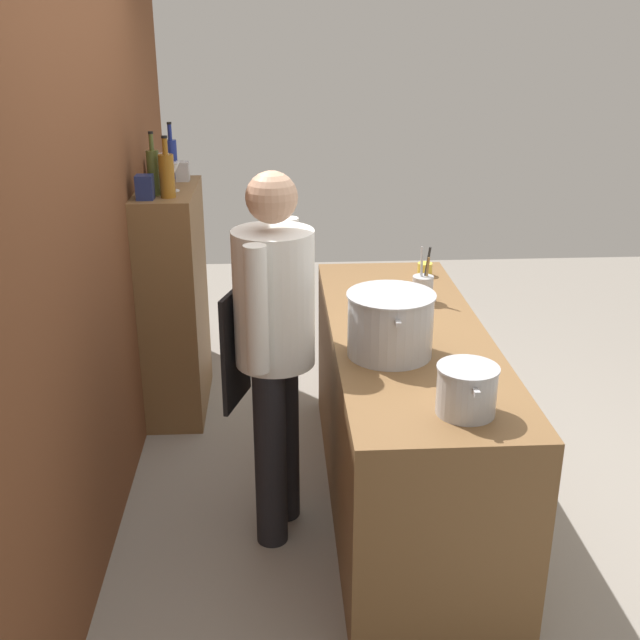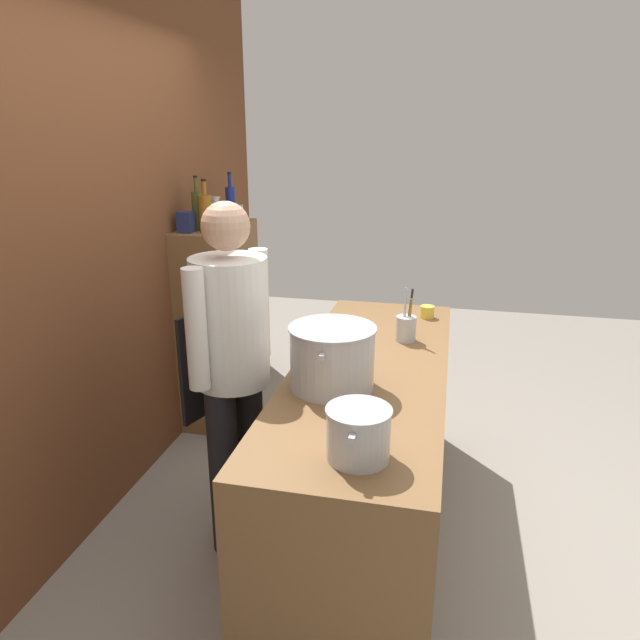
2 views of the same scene
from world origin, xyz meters
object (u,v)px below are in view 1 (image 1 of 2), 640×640
Objects in this scene: wine_bottle_amber at (167,174)px; spice_tin_silver at (183,171)px; utensil_crock at (423,288)px; spice_tin_cream at (155,169)px; wine_glass_short at (173,171)px; spice_tin_navy at (145,187)px; wine_glass_tall at (164,164)px; wine_bottle_olive at (153,171)px; wine_bottle_cobalt at (171,158)px; butter_jar at (425,269)px; stockpot_small at (467,390)px; stockpot_large at (390,324)px; chef at (274,335)px.

wine_bottle_amber is 2.89× the size of spice_tin_silver.
utensil_crock is 2.49× the size of spice_tin_cream.
spice_tin_navy is (-0.20, 0.12, -0.05)m from wine_glass_short.
wine_glass_short is at bearing -153.71° from wine_glass_tall.
wine_glass_short is (0.10, -0.09, -0.01)m from wine_bottle_olive.
wine_bottle_amber is (-0.06, -0.08, -0.01)m from wine_bottle_olive.
wine_bottle_cobalt is 0.58m from spice_tin_navy.
butter_jar is 0.25× the size of wine_bottle_amber.
stockpot_small is 2.20m from wine_bottle_olive.
wine_bottle_cobalt reaches higher than stockpot_small.
butter_jar is 0.44× the size of wine_glass_tall.
spice_tin_silver is at bearing 53.69° from utensil_crock.
spice_tin_cream is at bearing 63.05° from spice_tin_silver.
wine_glass_tall is at bearing 26.29° from wine_glass_short.
utensil_crock is at bearing -21.86° from stockpot_large.
wine_bottle_olive is 0.12m from spice_tin_navy.
chef reaches higher than spice_tin_silver.
spice_tin_navy is (-0.10, 0.04, -0.06)m from wine_bottle_olive.
wine_bottle_cobalt is at bearing 30.08° from stockpot_small.
spice_tin_cream is (0.24, 0.09, -0.07)m from wine_glass_tall.
stockpot_small is at bearing -150.31° from spice_tin_silver.
wine_bottle_olive is at bearing 53.72° from wine_bottle_amber.
chef is 10.69× the size of wine_glass_short.
wine_bottle_cobalt is 0.13m from spice_tin_silver.
wine_glass_short is 0.29m from spice_tin_silver.
wine_bottle_olive is (-0.47, 0.04, 0.01)m from wine_bottle_cobalt.
spice_tin_silver is at bearing -141.61° from wine_bottle_cobalt.
wine_glass_tall is (0.35, 1.42, 0.53)m from butter_jar.
spice_tin_cream is at bearing 21.73° from wine_glass_short.
wine_bottle_amber is at bearing -134.66° from chef.
stockpot_large is at bearing 161.83° from butter_jar.
wine_bottle_amber is 0.44m from spice_tin_silver.
wine_glass_tall is (0.28, 0.05, 0.01)m from wine_bottle_amber.
wine_glass_tall is (1.32, 0.59, 0.50)m from chef.
spice_tin_navy is (-0.33, 0.06, -0.06)m from wine_glass_tall.
stockpot_large is at bearing -133.40° from spice_tin_navy.
wine_bottle_amber is at bearing -175.75° from wine_bottle_cobalt.
spice_tin_navy is 0.50m from spice_tin_silver.
butter_jar is at bearing -18.17° from stockpot_large.
spice_tin_navy reaches higher than butter_jar.
wine_bottle_olive is (1.71, 1.30, 0.47)m from stockpot_small.
chef is 1.39m from wine_glass_short.
spice_tin_navy is (-0.57, 0.07, -0.06)m from wine_bottle_cobalt.
chef is 5.88× the size of utensil_crock.
butter_jar is 1.68m from spice_tin_cream.
spice_tin_navy is at bearing 160.58° from wine_bottle_olive.
wine_bottle_cobalt reaches higher than utensil_crock.
wine_bottle_amber is 2.51× the size of spice_tin_navy.
spice_tin_silver reaches higher than utensil_crock.
utensil_crock is at bearing 144.90° from chef.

